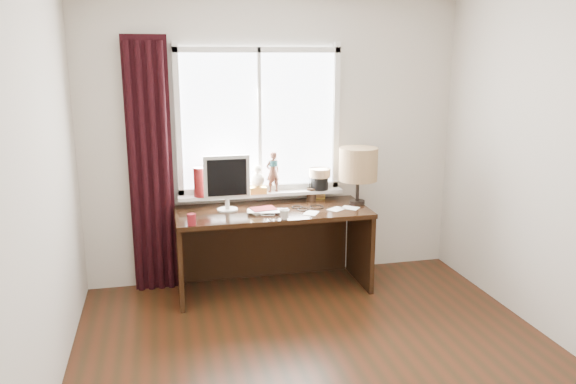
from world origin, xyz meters
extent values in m
cube|color=beige|center=(0.00, 2.00, 1.30)|extent=(3.50, 0.00, 2.60)
cube|color=beige|center=(-1.75, 0.00, 1.30)|extent=(0.00, 4.00, 2.60)
imported|color=silver|center=(-0.16, 1.53, 0.76)|extent=(0.39, 0.29, 0.03)
imported|color=white|center=(-0.06, 1.33, 0.79)|extent=(0.12, 0.12, 0.09)
cylinder|color=maroon|center=(-0.83, 1.33, 0.80)|extent=(0.07, 0.07, 0.09)
cube|color=white|center=(-0.15, 1.99, 1.50)|extent=(1.40, 0.02, 1.30)
cube|color=silver|center=(-0.15, 1.96, 0.88)|extent=(1.50, 0.05, 0.05)
cube|color=silver|center=(-0.15, 1.96, 2.12)|extent=(1.50, 0.05, 0.05)
cube|color=silver|center=(-0.88, 1.96, 1.50)|extent=(0.05, 0.05, 1.40)
cube|color=silver|center=(0.57, 1.96, 1.50)|extent=(0.05, 0.05, 1.40)
cube|color=silver|center=(-0.15, 1.96, 1.50)|extent=(0.03, 0.05, 1.30)
cube|color=silver|center=(-0.15, 1.91, 0.83)|extent=(1.52, 0.18, 0.03)
cylinder|color=#601011|center=(-0.70, 1.87, 0.98)|extent=(0.15, 0.15, 0.26)
cube|color=gold|center=(-0.19, 1.87, 0.88)|extent=(0.15, 0.12, 0.06)
sphere|color=beige|center=(-0.19, 1.87, 0.97)|extent=(0.13, 0.13, 0.13)
sphere|color=beige|center=(-0.19, 1.87, 1.07)|extent=(0.07, 0.07, 0.07)
imported|color=brown|center=(-0.04, 1.90, 1.04)|extent=(0.16, 0.13, 0.38)
cylinder|color=#1E4C51|center=(-0.04, 1.89, 1.12)|extent=(0.11, 0.11, 0.05)
cylinder|color=black|center=(0.40, 1.88, 0.91)|extent=(0.16, 0.16, 0.12)
cylinder|color=#8C6B4C|center=(0.40, 1.88, 1.01)|extent=(0.20, 0.20, 0.08)
cube|color=black|center=(-1.13, 1.92, 1.12)|extent=(0.38, 0.05, 2.25)
cylinder|color=black|center=(-1.27, 1.89, 1.10)|extent=(0.06, 0.06, 2.20)
cylinder|color=black|center=(-1.18, 1.89, 1.10)|extent=(0.06, 0.06, 2.20)
cylinder|color=black|center=(-1.09, 1.89, 1.10)|extent=(0.06, 0.06, 2.20)
cylinder|color=black|center=(-1.00, 1.89, 1.10)|extent=(0.06, 0.06, 2.20)
cube|color=#341F0F|center=(-0.10, 1.63, 0.73)|extent=(1.70, 0.70, 0.04)
cube|color=#341F0F|center=(-0.93, 1.63, 0.35)|extent=(0.04, 0.64, 0.71)
cube|color=#341F0F|center=(0.73, 1.63, 0.35)|extent=(0.04, 0.64, 0.71)
cube|color=#341F0F|center=(-0.10, 1.97, 0.35)|extent=(1.60, 0.03, 0.71)
cylinder|color=beige|center=(-0.49, 1.70, 0.76)|extent=(0.18, 0.18, 0.01)
cylinder|color=beige|center=(-0.49, 1.70, 0.81)|extent=(0.04, 0.04, 0.10)
cube|color=beige|center=(-0.49, 1.70, 1.05)|extent=(0.40, 0.04, 0.38)
cube|color=black|center=(-0.49, 1.68, 1.05)|extent=(0.34, 0.01, 0.32)
cube|color=beige|center=(-0.20, 1.60, 0.76)|extent=(0.26, 0.23, 0.02)
cube|color=maroon|center=(-0.19, 1.59, 0.78)|extent=(0.23, 0.18, 0.01)
cylinder|color=black|center=(0.32, 1.87, 0.81)|extent=(0.09, 0.09, 0.12)
cylinder|color=black|center=(0.31, 1.88, 0.86)|extent=(0.01, 0.01, 0.22)
cylinder|color=black|center=(0.33, 1.86, 0.84)|extent=(0.01, 0.01, 0.19)
cylinder|color=black|center=(0.32, 1.89, 0.88)|extent=(0.01, 0.01, 0.25)
cylinder|color=black|center=(0.34, 1.88, 0.83)|extent=(0.01, 0.01, 0.17)
cube|color=gold|center=(0.42, 1.92, 0.81)|extent=(0.10, 0.04, 0.13)
cube|color=#996633|center=(0.42, 1.90, 0.81)|extent=(0.07, 0.02, 0.10)
cylinder|color=black|center=(0.70, 1.66, 0.77)|extent=(0.14, 0.14, 0.03)
cylinder|color=black|center=(0.70, 1.66, 0.89)|extent=(0.03, 0.03, 0.22)
cylinder|color=tan|center=(0.70, 1.66, 1.12)|extent=(0.35, 0.35, 0.30)
cube|color=white|center=(0.46, 1.52, 0.75)|extent=(0.19, 0.18, 0.00)
cube|color=white|center=(0.59, 1.53, 0.75)|extent=(0.19, 0.18, 0.00)
cube|color=white|center=(0.20, 1.45, 0.75)|extent=(0.17, 0.19, 0.00)
torus|color=black|center=(0.30, 1.62, 0.75)|extent=(0.14, 0.14, 0.01)
torus|color=black|center=(0.17, 1.57, 0.75)|extent=(0.15, 0.15, 0.01)
torus|color=black|center=(0.13, 1.66, 0.75)|extent=(0.14, 0.14, 0.01)
camera|label=1|loc=(-1.05, -3.05, 2.08)|focal=35.00mm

